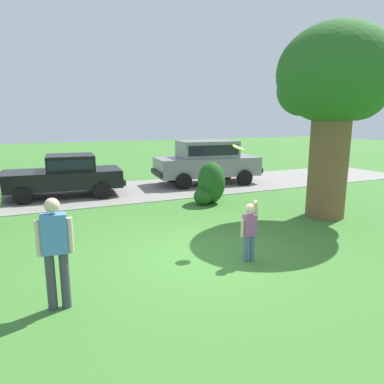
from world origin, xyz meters
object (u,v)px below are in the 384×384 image
object	(u,v)px
parked_sedan	(65,174)
child_thrower	(250,227)
oak_tree_large	(335,86)
parked_suv	(207,160)
adult_onlooker	(55,248)
frisbee	(239,148)

from	to	relation	value
parked_sedan	child_thrower	size ratio (longest dim) A/B	3.51
oak_tree_large	parked_suv	distance (m)	6.82
oak_tree_large	child_thrower	bearing A→B (deg)	-153.34
parked_sedan	adult_onlooker	size ratio (longest dim) A/B	2.60
frisbee	oak_tree_large	bearing A→B (deg)	14.68
parked_suv	child_thrower	bearing A→B (deg)	-110.87
frisbee	adult_onlooker	distance (m)	4.43
parked_suv	child_thrower	xyz separation A→B (m)	(-3.14, -8.22, -0.36)
oak_tree_large	frisbee	size ratio (longest dim) A/B	18.45
oak_tree_large	parked_sedan	size ratio (longest dim) A/B	1.21
parked_sedan	parked_suv	world-z (taller)	parked_suv
child_thrower	frisbee	distance (m)	1.88
oak_tree_large	parked_sedan	xyz separation A→B (m)	(-6.89, 5.99, -2.92)
oak_tree_large	parked_sedan	bearing A→B (deg)	138.97
oak_tree_large	parked_suv	bearing A→B (deg)	98.24
oak_tree_large	adult_onlooker	size ratio (longest dim) A/B	3.14
child_thrower	frisbee	size ratio (longest dim) A/B	4.35
parked_suv	frisbee	bearing A→B (deg)	-111.30
oak_tree_large	adult_onlooker	world-z (taller)	oak_tree_large
parked_sedan	parked_suv	distance (m)	6.00
child_thrower	adult_onlooker	distance (m)	3.69
oak_tree_large	adult_onlooker	distance (m)	8.53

